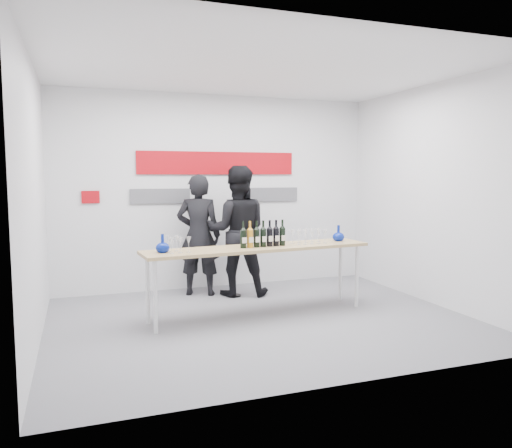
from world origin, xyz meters
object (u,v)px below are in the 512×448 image
(presenter_right, at_px, (237,231))
(mic_stand, at_px, (234,262))
(tasting_table, at_px, (259,252))
(presenter_left, at_px, (199,235))

(presenter_right, height_order, mic_stand, presenter_right)
(tasting_table, height_order, mic_stand, mic_stand)
(presenter_left, distance_m, presenter_right, 0.57)
(mic_stand, bearing_deg, tasting_table, -111.80)
(tasting_table, relative_size, presenter_left, 1.66)
(mic_stand, bearing_deg, presenter_right, 27.51)
(presenter_left, xyz_separation_m, mic_stand, (0.46, -0.28, -0.39))
(tasting_table, height_order, presenter_left, presenter_left)
(presenter_left, xyz_separation_m, presenter_right, (0.53, -0.19, 0.06))
(presenter_left, bearing_deg, mic_stand, 171.80)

